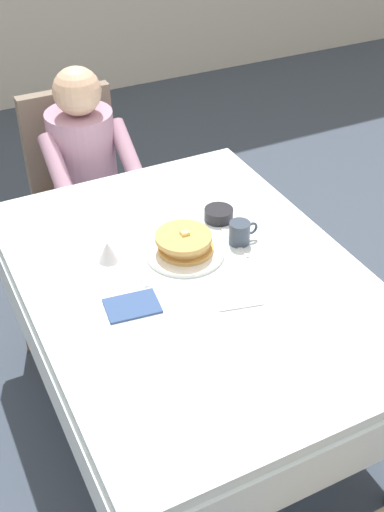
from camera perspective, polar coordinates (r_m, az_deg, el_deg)
name	(u,v)px	position (r m, az deg, el deg)	size (l,w,h in m)	color
ground_plane	(193,416)	(2.70, 0.08, -13.99)	(14.00, 14.00, 0.00)	#3D4756
dining_table_main	(193,295)	(2.24, 0.10, -3.43)	(1.12, 1.52, 0.74)	silver
chair_diner	(79,176)	(3.20, -10.01, 6.99)	(0.44, 0.45, 0.93)	#7A6B5B
diner_person	(86,165)	(3.00, -9.34, 7.96)	(0.40, 0.43, 1.12)	#B2849E
plate_breakfast	(185,252)	(2.27, -0.63, 0.37)	(0.28, 0.28, 0.02)	white
breakfast_stack	(185,242)	(2.24, -0.63, 1.28)	(0.21, 0.20, 0.08)	tan
cup_coffee	(240,233)	(2.31, 4.28, 2.08)	(0.11, 0.08, 0.08)	#333D4C
bowl_butter	(219,214)	(2.44, 2.38, 3.71)	(0.11, 0.11, 0.04)	black
syrup_pitcher	(108,251)	(2.24, -7.46, 0.41)	(0.08, 0.08, 0.07)	silver
fork_left_of_plate	(137,271)	(2.20, -4.86, -1.35)	(0.18, 0.01, 0.01)	silver
knife_right_of_plate	(235,242)	(2.33, 3.79, 1.24)	(0.20, 0.01, 0.01)	silver
spoon_near_edge	(241,307)	(2.06, 4.36, -4.51)	(0.15, 0.01, 0.01)	silver
napkin_folded	(132,306)	(2.06, -5.31, -4.41)	(0.17, 0.12, 0.01)	#334C7F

